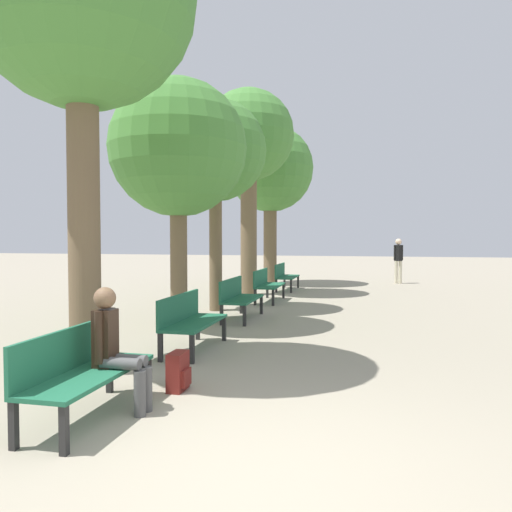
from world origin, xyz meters
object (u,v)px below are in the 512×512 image
Objects in this scene: tree_row_3 at (249,139)px; person_seated at (116,345)px; bench_row_2 at (238,296)px; bench_row_4 at (285,275)px; backpack at (178,372)px; pedestrian_near at (398,258)px; bench_row_1 at (189,318)px; tree_row_1 at (178,150)px; tree_row_4 at (270,170)px; bench_row_0 at (81,367)px; bench_row_3 at (266,283)px; tree_row_2 at (215,152)px.

person_seated is at bearing -83.85° from tree_row_3.
tree_row_3 reaches higher than bench_row_2.
person_seated is at bearing -88.80° from bench_row_4.
backpack is 0.26× the size of pedestrian_near.
bench_row_1 is 1.99m from backpack.
bench_row_1 is at bearing -63.76° from tree_row_1.
person_seated reaches higher than backpack.
tree_row_1 is at bearing -90.00° from tree_row_4.
pedestrian_near is at bearing 40.11° from bench_row_4.
pedestrian_near reaches higher than backpack.
bench_row_1 is 8.61m from bench_row_4.
bench_row_2 is (0.00, 5.74, 0.00)m from bench_row_0.
bench_row_3 is at bearing -121.55° from pedestrian_near.
pedestrian_near is (3.65, 8.81, 0.45)m from bench_row_2.
tree_row_3 is 7.32m from pedestrian_near.
backpack is (0.58, 0.99, -0.27)m from bench_row_0.
person_seated is at bearing -84.90° from bench_row_1.
bench_row_0 is 0.27× the size of tree_row_3.
bench_row_3 is 5.87m from tree_row_4.
person_seated reaches higher than bench_row_4.
tree_row_3 is 1.06× the size of tree_row_4.
bench_row_1 reaches higher than backpack.
tree_row_2 is 11.34× the size of backpack.
bench_row_0 is 1.00× the size of bench_row_1.
bench_row_0 and bench_row_3 have the same top height.
bench_row_1 is 0.35× the size of tree_row_1.
bench_row_0 is 13.70m from tree_row_4.
tree_row_2 is at bearing -99.90° from bench_row_4.
person_seated is (0.24, -5.51, 0.17)m from bench_row_2.
tree_row_1 is at bearing -96.70° from bench_row_4.
bench_row_4 is 4.79m from pedestrian_near.
tree_row_1 is at bearing -90.00° from tree_row_3.
bench_row_1 is at bearing -90.00° from bench_row_4.
backpack is (1.40, -3.54, -3.10)m from tree_row_1.
tree_row_1 is 10.78× the size of backpack.
tree_row_4 is (-0.82, 7.46, 3.56)m from bench_row_2.
bench_row_3 is (0.00, 2.87, 0.00)m from bench_row_2.
bench_row_3 is at bearing 94.36° from backpack.
bench_row_3 is 0.35× the size of tree_row_1.
tree_row_4 is at bearing -163.20° from pedestrian_near.
tree_row_4 reaches higher than bench_row_1.
bench_row_3 is at bearing -59.58° from tree_row_3.
tree_row_4 reaches higher than bench_row_4.
tree_row_2 is 9.35m from pedestrian_near.
person_seated is (0.24, -2.64, 0.17)m from bench_row_1.
tree_row_2 reaches higher than bench_row_0.
bench_row_1 is at bearing -107.35° from pedestrian_near.
tree_row_3 is 10.09m from backpack.
bench_row_0 is 0.28× the size of tree_row_4.
bench_row_0 and bench_row_1 have the same top height.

